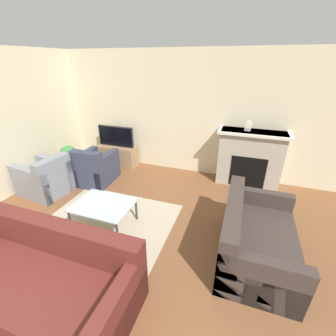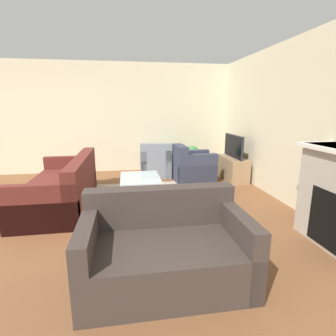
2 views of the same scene
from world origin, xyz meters
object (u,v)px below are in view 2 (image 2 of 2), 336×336
at_px(couch_sectional, 63,189).
at_px(coffee_table, 140,179).
at_px(tv, 234,146).
at_px(armchair_by_window, 156,163).
at_px(armchair_accent, 192,168).
at_px(potted_plant, 192,157).
at_px(couch_loveseat, 165,251).

distance_m(couch_sectional, coffee_table, 1.31).
xyz_separation_m(tv, armchair_by_window, (-0.66, -1.68, -0.47)).
xyz_separation_m(tv, armchair_accent, (0.01, -0.94, -0.47)).
bearing_deg(armchair_accent, armchair_by_window, 44.49).
xyz_separation_m(tv, potted_plant, (-0.89, -0.71, -0.39)).
xyz_separation_m(couch_sectional, coffee_table, (-0.08, 1.30, 0.09)).
height_order(tv, armchair_accent, tv).
relative_size(tv, coffee_table, 1.02).
distance_m(armchair_accent, potted_plant, 0.93).
bearing_deg(potted_plant, couch_loveseat, -17.72).
bearing_deg(armchair_accent, couch_sectional, 110.49).
height_order(couch_sectional, potted_plant, couch_sectional).
bearing_deg(couch_sectional, armchair_accent, 113.36).
bearing_deg(potted_plant, tv, 38.85).
bearing_deg(couch_loveseat, armchair_accent, 71.34).
relative_size(couch_sectional, armchair_by_window, 2.22).
distance_m(armchair_by_window, armchair_accent, 1.00).
relative_size(couch_loveseat, armchair_by_window, 1.59).
bearing_deg(tv, armchair_by_window, -111.59).
bearing_deg(armchair_by_window, coffee_table, 80.19).
height_order(couch_loveseat, armchair_accent, same).
bearing_deg(tv, potted_plant, -141.15).
xyz_separation_m(armchair_by_window, armchair_accent, (0.68, 0.74, 0.00)).
height_order(tv, coffee_table, tv).
relative_size(armchair_accent, coffee_table, 0.96).
height_order(couch_sectional, couch_loveseat, same).
relative_size(armchair_accent, potted_plant, 1.33).
bearing_deg(coffee_table, couch_sectional, -86.31).
height_order(armchair_by_window, coffee_table, armchair_by_window).
height_order(armchair_by_window, potted_plant, armchair_by_window).
height_order(couch_sectional, armchair_accent, same).
distance_m(armchair_by_window, potted_plant, 0.99).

